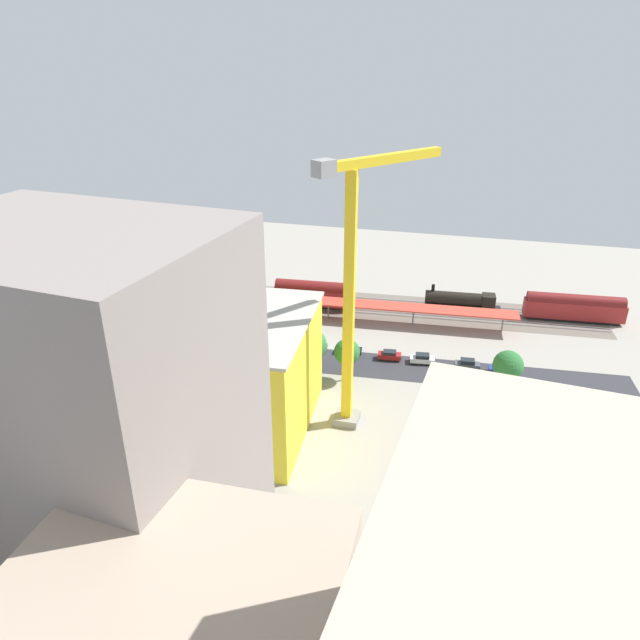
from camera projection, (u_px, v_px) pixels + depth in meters
name	position (u px, v px, depth m)	size (l,w,h in m)	color
ground_plane	(341.00, 350.00, 106.70)	(160.49, 160.49, 0.00)	gray
rail_bed	(362.00, 306.00, 125.39)	(100.31, 14.62, 0.01)	#665E54
street_asphalt	(335.00, 362.00, 102.59)	(100.31, 9.00, 0.01)	#2D2D33
track_rails	(362.00, 305.00, 125.32)	(100.09, 14.86, 0.12)	#9E9EA8
platform_canopy_near	(371.00, 305.00, 116.30)	(57.89, 8.24, 3.94)	#C63D2D
locomotive	(463.00, 301.00, 122.65)	(16.00, 3.91, 5.25)	black
passenger_coach	(574.00, 307.00, 117.13)	(19.71, 4.14, 5.74)	black
freight_coach_far	(314.00, 294.00, 123.47)	(17.56, 4.25, 5.91)	black
parked_car_0	(503.00, 370.00, 98.47)	(4.72, 2.00, 1.72)	black
parked_car_1	(467.00, 365.00, 100.03)	(4.36, 2.11, 1.80)	black
parked_car_2	(422.00, 359.00, 101.85)	(4.43, 2.32, 1.76)	black
parked_car_3	(389.00, 356.00, 103.04)	(4.26, 2.14, 1.71)	black
parked_car_4	(349.00, 350.00, 105.15)	(4.62, 2.00, 1.61)	black
parked_car_5	(315.00, 346.00, 106.54)	(4.48, 1.93, 1.60)	black
parked_car_6	(281.00, 342.00, 107.89)	(4.56, 2.36, 1.65)	black
parked_car_7	(246.00, 337.00, 109.95)	(4.35, 2.12, 1.71)	black
construction_building	(176.00, 369.00, 83.47)	(38.69, 23.41, 16.76)	yellow
construction_roof_slab	(169.00, 315.00, 79.86)	(39.29, 24.01, 0.40)	#ADA89E
tower_crane	(355.00, 283.00, 77.31)	(13.98, 18.39, 38.66)	gray
box_truck_0	(178.00, 347.00, 104.08)	(10.44, 3.29, 3.42)	black
street_tree_0	(220.00, 342.00, 99.99)	(4.71, 4.71, 6.80)	brown
street_tree_1	(508.00, 366.00, 89.91)	(4.75, 4.75, 8.03)	brown
street_tree_2	(275.00, 342.00, 98.02)	(4.30, 4.30, 7.44)	brown
street_tree_3	(202.00, 335.00, 100.27)	(5.71, 5.71, 8.16)	brown
street_tree_4	(309.00, 345.00, 95.69)	(5.96, 5.96, 8.91)	brown
street_tree_5	(347.00, 352.00, 94.63)	(4.32, 4.32, 7.50)	brown
traffic_light	(292.00, 346.00, 98.04)	(0.50, 0.36, 7.04)	#333333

